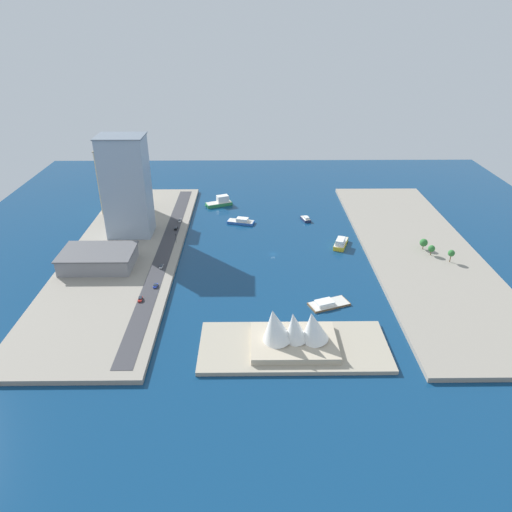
% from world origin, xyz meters
% --- Properties ---
extents(ground_plane, '(440.00, 440.00, 0.00)m').
position_xyz_m(ground_plane, '(0.00, 0.00, 0.00)').
color(ground_plane, navy).
extents(quay_west, '(70.00, 240.00, 2.54)m').
position_xyz_m(quay_west, '(-94.30, 0.00, 1.27)').
color(quay_west, gray).
rests_on(quay_west, ground_plane).
extents(quay_east, '(70.00, 240.00, 2.54)m').
position_xyz_m(quay_east, '(94.30, 0.00, 1.27)').
color(quay_east, gray).
rests_on(quay_east, ground_plane).
extents(peninsula_point, '(86.51, 37.09, 2.00)m').
position_xyz_m(peninsula_point, '(-5.28, 96.52, 1.00)').
color(peninsula_point, '#A89E89').
rests_on(peninsula_point, ground_plane).
extents(road_strip, '(9.59, 228.00, 0.15)m').
position_xyz_m(road_strip, '(69.35, 0.00, 2.61)').
color(road_strip, '#38383D').
rests_on(road_strip, quay_east).
extents(patrol_launch_navy, '(7.46, 11.89, 3.51)m').
position_xyz_m(patrol_launch_navy, '(-26.61, -55.75, 1.28)').
color(patrol_launch_navy, '#1E284C').
rests_on(patrol_launch_navy, ground_plane).
extents(ferry_green_doubledeck, '(22.73, 15.15, 7.87)m').
position_xyz_m(ferry_green_doubledeck, '(38.87, -87.97, 2.82)').
color(ferry_green_doubledeck, '#2D8C4C').
rests_on(ferry_green_doubledeck, ground_plane).
extents(barge_flat_brown, '(23.23, 16.48, 3.04)m').
position_xyz_m(barge_flat_brown, '(-26.13, 60.34, 1.06)').
color(barge_flat_brown, brown).
rests_on(barge_flat_brown, ground_plane).
extents(ferry_yellow_fast, '(12.70, 20.79, 6.27)m').
position_xyz_m(ferry_yellow_fast, '(-45.27, -11.40, 2.37)').
color(ferry_yellow_fast, yellow).
rests_on(ferry_yellow_fast, ground_plane).
extents(catamaran_blue, '(21.11, 11.98, 4.14)m').
position_xyz_m(catamaran_blue, '(21.42, -50.89, 1.52)').
color(catamaran_blue, blue).
rests_on(catamaran_blue, ground_plane).
extents(tower_tall_glass, '(30.09, 22.36, 66.99)m').
position_xyz_m(tower_tall_glass, '(95.98, -28.19, 36.07)').
color(tower_tall_glass, '#8C9EB2').
rests_on(tower_tall_glass, quay_east).
extents(office_block_beige, '(27.97, 20.30, 47.56)m').
position_xyz_m(office_block_beige, '(113.11, -73.31, 26.35)').
color(office_block_beige, '#C6B793').
rests_on(office_block_beige, quay_east).
extents(warehouse_low_gray, '(43.07, 29.04, 9.94)m').
position_xyz_m(warehouse_low_gray, '(105.16, 19.52, 7.54)').
color(warehouse_low_gray, gray).
rests_on(warehouse_low_gray, quay_east).
extents(pickup_red, '(2.08, 4.56, 1.71)m').
position_xyz_m(pickup_red, '(72.65, 58.53, 3.51)').
color(pickup_red, black).
rests_on(pickup_red, road_strip).
extents(sedan_silver, '(2.12, 4.58, 1.59)m').
position_xyz_m(sedan_silver, '(67.60, 22.13, 3.46)').
color(sedan_silver, black).
rests_on(sedan_silver, road_strip).
extents(hatchback_blue, '(2.11, 4.33, 1.55)m').
position_xyz_m(hatchback_blue, '(67.13, 44.70, 3.46)').
color(hatchback_blue, black).
rests_on(hatchback_blue, road_strip).
extents(van_white, '(1.80, 4.85, 1.45)m').
position_xyz_m(van_white, '(65.97, -48.48, 3.42)').
color(van_white, black).
rests_on(van_white, road_strip).
extents(suv_black, '(1.96, 4.71, 1.62)m').
position_xyz_m(suv_black, '(66.75, -33.98, 3.48)').
color(suv_black, black).
rests_on(suv_black, road_strip).
extents(traffic_light_waterfront, '(0.36, 0.36, 6.50)m').
position_xyz_m(traffic_light_waterfront, '(63.53, -12.19, 6.88)').
color(traffic_light_waterfront, black).
rests_on(traffic_light_waterfront, quay_east).
extents(opera_landmark, '(39.14, 28.37, 20.00)m').
position_xyz_m(opera_landmark, '(-4.54, 96.52, 9.58)').
color(opera_landmark, '#BCAD93').
rests_on(opera_landmark, peninsula_point).
extents(park_tree_cluster, '(15.28, 22.45, 7.97)m').
position_xyz_m(park_tree_cluster, '(-99.56, 5.64, 7.40)').
color(park_tree_cluster, brown).
rests_on(park_tree_cluster, quay_west).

